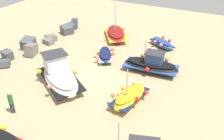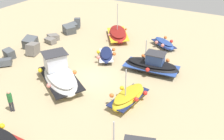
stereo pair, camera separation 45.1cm
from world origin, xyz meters
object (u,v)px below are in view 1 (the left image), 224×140
fishing_boat_2 (151,65)px  person_walking (11,101)px  fishing_boat_6 (105,55)px  fishing_boat_3 (59,76)px  fishing_boat_4 (130,97)px  fishing_boat_7 (162,43)px  fishing_boat_0 (116,34)px

fishing_boat_2 → person_walking: 11.55m
fishing_boat_2 → fishing_boat_6: fishing_boat_2 is taller
fishing_boat_3 → fishing_boat_4: 5.91m
fishing_boat_6 → person_walking: 10.01m
fishing_boat_6 → fishing_boat_7: 6.46m
fishing_boat_2 → person_walking: (-9.74, 6.20, 0.35)m
fishing_boat_6 → fishing_boat_7: fishing_boat_6 is taller
fishing_boat_4 → fishing_boat_6: 7.12m
fishing_boat_4 → fishing_boat_7: size_ratio=1.16×
person_walking → fishing_boat_2: bearing=106.7°
fishing_boat_4 → fishing_boat_6: bearing=50.6°
fishing_boat_0 → fishing_boat_2: bearing=14.5°
fishing_boat_3 → fishing_boat_7: size_ratio=1.80×
fishing_boat_2 → fishing_boat_4: fishing_boat_4 is taller
person_walking → fishing_boat_3: bearing=131.7°
fishing_boat_4 → person_walking: (-4.68, 6.47, 0.45)m
fishing_boat_4 → fishing_boat_0: bearing=39.3°
fishing_boat_2 → fishing_boat_7: size_ratio=1.55×
fishing_boat_2 → person_walking: bearing=-127.3°
fishing_boat_3 → fishing_boat_2: bearing=-103.0°
fishing_boat_2 → fishing_boat_0: bearing=135.0°
fishing_boat_0 → fishing_boat_7: size_ratio=1.52×
fishing_boat_2 → fishing_boat_4: bearing=-91.8°
fishing_boat_3 → person_walking: (-4.35, 0.58, 0.18)m
fishing_boat_0 → fishing_boat_7: bearing=57.4°
fishing_boat_3 → fishing_boat_7: 11.77m
fishing_boat_3 → fishing_boat_6: size_ratio=1.73×
fishing_boat_3 → fishing_boat_7: (10.72, -4.84, -0.37)m
fishing_boat_7 → person_walking: 16.03m
person_walking → fishing_boat_0: bearing=138.6°
fishing_boat_7 → fishing_boat_0: bearing=38.6°
person_walking → fishing_boat_6: bearing=130.0°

